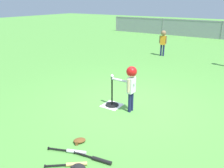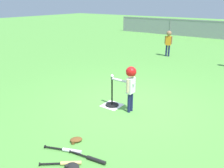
{
  "view_description": "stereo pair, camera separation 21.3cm",
  "coord_description": "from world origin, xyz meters",
  "px_view_note": "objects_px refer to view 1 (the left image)",
  "views": [
    {
      "loc": [
        2.47,
        -4.48,
        2.39
      ],
      "look_at": [
        -0.33,
        -0.24,
        0.55
      ],
      "focal_mm": 37.15,
      "sensor_mm": 36.0,
      "label": 1
    },
    {
      "loc": [
        2.65,
        -4.36,
        2.39
      ],
      "look_at": [
        -0.33,
        -0.24,
        0.55
      ],
      "focal_mm": 37.15,
      "sensor_mm": 36.0,
      "label": 2
    }
  ],
  "objects_px": {
    "batter_child": "(131,80)",
    "glove_near_bats": "(79,141)",
    "spare_bat_black": "(98,159)",
    "fielder_near_right": "(163,40)",
    "batting_tee": "(112,101)",
    "spare_bat_wood": "(72,164)",
    "baseball_on_tee": "(112,76)",
    "glove_by_plate": "(79,167)",
    "spare_bat_silver": "(72,151)"
  },
  "relations": [
    {
      "from": "fielder_near_right",
      "to": "glove_by_plate",
      "type": "bearing_deg",
      "value": -76.67
    },
    {
      "from": "batter_child",
      "to": "spare_bat_black",
      "type": "distance_m",
      "value": 2.01
    },
    {
      "from": "baseball_on_tee",
      "to": "fielder_near_right",
      "type": "distance_m",
      "value": 5.78
    },
    {
      "from": "spare_bat_silver",
      "to": "glove_near_bats",
      "type": "bearing_deg",
      "value": 109.48
    },
    {
      "from": "baseball_on_tee",
      "to": "glove_by_plate",
      "type": "height_order",
      "value": "baseball_on_tee"
    },
    {
      "from": "spare_bat_black",
      "to": "glove_near_bats",
      "type": "relative_size",
      "value": 2.48
    },
    {
      "from": "fielder_near_right",
      "to": "spare_bat_silver",
      "type": "height_order",
      "value": "fielder_near_right"
    },
    {
      "from": "batting_tee",
      "to": "spare_bat_black",
      "type": "bearing_deg",
      "value": -62.72
    },
    {
      "from": "spare_bat_black",
      "to": "batting_tee",
      "type": "bearing_deg",
      "value": 117.28
    },
    {
      "from": "fielder_near_right",
      "to": "spare_bat_black",
      "type": "relative_size",
      "value": 1.69
    },
    {
      "from": "batter_child",
      "to": "fielder_near_right",
      "type": "height_order",
      "value": "fielder_near_right"
    },
    {
      "from": "baseball_on_tee",
      "to": "spare_bat_wood",
      "type": "xyz_separation_m",
      "value": [
        0.69,
        -2.15,
        -0.72
      ]
    },
    {
      "from": "baseball_on_tee",
      "to": "batter_child",
      "type": "height_order",
      "value": "batter_child"
    },
    {
      "from": "fielder_near_right",
      "to": "glove_near_bats",
      "type": "bearing_deg",
      "value": -79.17
    },
    {
      "from": "batting_tee",
      "to": "spare_bat_black",
      "type": "relative_size",
      "value": 1.05
    },
    {
      "from": "baseball_on_tee",
      "to": "spare_bat_black",
      "type": "xyz_separation_m",
      "value": [
        0.95,
        -1.83,
        -0.72
      ]
    },
    {
      "from": "batting_tee",
      "to": "batter_child",
      "type": "relative_size",
      "value": 0.67
    },
    {
      "from": "spare_bat_black",
      "to": "baseball_on_tee",
      "type": "bearing_deg",
      "value": 117.28
    },
    {
      "from": "batting_tee",
      "to": "batter_child",
      "type": "bearing_deg",
      "value": -1.69
    },
    {
      "from": "spare_bat_wood",
      "to": "glove_near_bats",
      "type": "bearing_deg",
      "value": 121.1
    },
    {
      "from": "batting_tee",
      "to": "glove_by_plate",
      "type": "height_order",
      "value": "batting_tee"
    },
    {
      "from": "fielder_near_right",
      "to": "glove_near_bats",
      "type": "distance_m",
      "value": 7.46
    },
    {
      "from": "batter_child",
      "to": "spare_bat_black",
      "type": "bearing_deg",
      "value": -76.47
    },
    {
      "from": "batting_tee",
      "to": "baseball_on_tee",
      "type": "height_order",
      "value": "baseball_on_tee"
    },
    {
      "from": "glove_by_plate",
      "to": "fielder_near_right",
      "type": "bearing_deg",
      "value": 103.33
    },
    {
      "from": "spare_bat_wood",
      "to": "fielder_near_right",
      "type": "bearing_deg",
      "value": 102.39
    },
    {
      "from": "baseball_on_tee",
      "to": "spare_bat_silver",
      "type": "xyz_separation_m",
      "value": [
        0.47,
        -1.9,
        -0.72
      ]
    },
    {
      "from": "fielder_near_right",
      "to": "spare_bat_black",
      "type": "distance_m",
      "value": 7.8
    },
    {
      "from": "baseball_on_tee",
      "to": "batter_child",
      "type": "bearing_deg",
      "value": -1.69
    },
    {
      "from": "batting_tee",
      "to": "glove_by_plate",
      "type": "relative_size",
      "value": 3.1
    },
    {
      "from": "fielder_near_right",
      "to": "glove_by_plate",
      "type": "distance_m",
      "value": 8.08
    },
    {
      "from": "batter_child",
      "to": "batting_tee",
      "type": "bearing_deg",
      "value": 178.31
    },
    {
      "from": "batting_tee",
      "to": "spare_bat_wood",
      "type": "xyz_separation_m",
      "value": [
        0.69,
        -2.15,
        -0.09
      ]
    },
    {
      "from": "batter_child",
      "to": "glove_near_bats",
      "type": "relative_size",
      "value": 3.9
    },
    {
      "from": "spare_bat_silver",
      "to": "glove_near_bats",
      "type": "xyz_separation_m",
      "value": [
        -0.1,
        0.29,
        0.01
      ]
    },
    {
      "from": "baseball_on_tee",
      "to": "fielder_near_right",
      "type": "relative_size",
      "value": 0.07
    },
    {
      "from": "baseball_on_tee",
      "to": "spare_bat_black",
      "type": "bearing_deg",
      "value": -62.72
    },
    {
      "from": "spare_bat_black",
      "to": "glove_by_plate",
      "type": "relative_size",
      "value": 2.94
    },
    {
      "from": "spare_bat_silver",
      "to": "spare_bat_black",
      "type": "relative_size",
      "value": 0.96
    },
    {
      "from": "baseball_on_tee",
      "to": "glove_by_plate",
      "type": "bearing_deg",
      "value": -68.96
    },
    {
      "from": "spare_bat_black",
      "to": "glove_near_bats",
      "type": "height_order",
      "value": "glove_near_bats"
    },
    {
      "from": "baseball_on_tee",
      "to": "spare_bat_silver",
      "type": "distance_m",
      "value": 2.09
    },
    {
      "from": "glove_by_plate",
      "to": "spare_bat_silver",
      "type": "bearing_deg",
      "value": 145.23
    },
    {
      "from": "spare_bat_black",
      "to": "fielder_near_right",
      "type": "bearing_deg",
      "value": 104.72
    },
    {
      "from": "spare_bat_wood",
      "to": "glove_near_bats",
      "type": "xyz_separation_m",
      "value": [
        -0.33,
        0.54,
        0.01
      ]
    },
    {
      "from": "spare_bat_silver",
      "to": "spare_bat_black",
      "type": "xyz_separation_m",
      "value": [
        0.48,
        0.07,
        0.0
      ]
    },
    {
      "from": "baseball_on_tee",
      "to": "glove_near_bats",
      "type": "distance_m",
      "value": 1.8
    },
    {
      "from": "fielder_near_right",
      "to": "spare_bat_wood",
      "type": "bearing_deg",
      "value": -77.61
    },
    {
      "from": "spare_bat_wood",
      "to": "glove_near_bats",
      "type": "distance_m",
      "value": 0.63
    },
    {
      "from": "batter_child",
      "to": "spare_bat_silver",
      "type": "bearing_deg",
      "value": -91.16
    }
  ]
}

